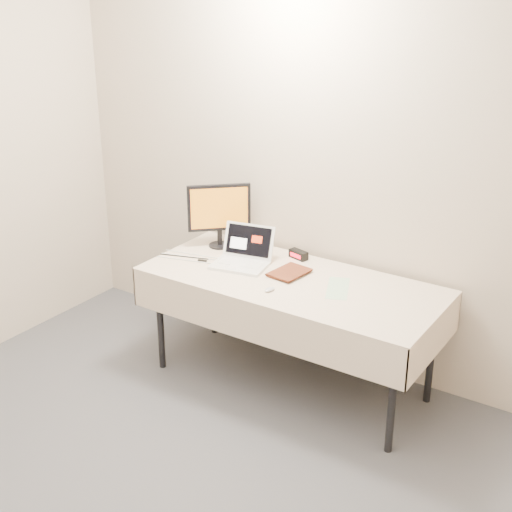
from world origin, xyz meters
The scene contains 9 objects.
back_wall centered at (0.00, 2.50, 1.35)m, with size 4.00×0.10×2.70m, color beige.
table centered at (0.00, 2.05, 0.68)m, with size 1.86×0.81×0.74m.
laptop centered at (-0.39, 2.10, 0.79)m, with size 0.40×0.38×0.23m.
monitor centered at (-0.69, 2.25, 0.99)m, with size 0.33×0.31×0.44m.
book centered at (-0.14, 2.11, 0.86)m, with size 0.19×0.02×0.25m, color #963B1B.
alarm_clock centered at (-0.13, 2.36, 0.77)m, with size 0.14×0.09×0.05m.
clicker centered at (-0.02, 1.83, 0.75)m, with size 0.04×0.08×0.02m, color #BEBEC0.
paper_form centered at (0.30, 2.08, 0.74)m, with size 0.12×0.32×0.00m, color #ADD9AC.
usb_dongle centered at (-0.63, 1.97, 0.74)m, with size 0.06×0.02×0.01m, color black.
Camera 1 is at (2.01, -1.39, 2.52)m, focal length 50.00 mm.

